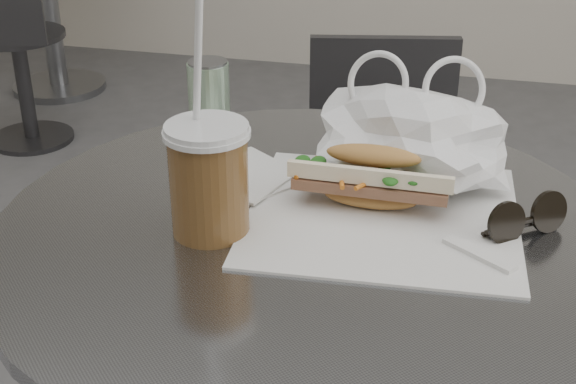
% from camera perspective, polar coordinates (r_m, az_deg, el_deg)
% --- Properties ---
extents(chair_far, '(0.39, 0.42, 0.75)m').
position_cam_1_polar(chair_far, '(1.72, 6.57, -3.80)').
color(chair_far, '#303033').
rests_on(chair_far, ground).
extents(bg_chair, '(0.36, 0.38, 0.65)m').
position_cam_1_polar(bg_chair, '(3.07, -18.56, 8.28)').
color(bg_chair, '#303033').
rests_on(bg_chair, ground).
extents(sandwich_paper, '(0.34, 0.33, 0.00)m').
position_cam_1_polar(sandwich_paper, '(0.99, 6.74, -1.61)').
color(sandwich_paper, white).
rests_on(sandwich_paper, cafe_table).
extents(banh_mi, '(0.24, 0.09, 0.08)m').
position_cam_1_polar(banh_mi, '(0.99, 5.97, 0.98)').
color(banh_mi, '#B57444').
rests_on(banh_mi, sandwich_paper).
extents(iced_coffee, '(0.10, 0.10, 0.29)m').
position_cam_1_polar(iced_coffee, '(0.92, -5.66, 1.05)').
color(iced_coffee, brown).
rests_on(iced_coffee, cafe_table).
extents(sunglasses, '(0.10, 0.09, 0.05)m').
position_cam_1_polar(sunglasses, '(0.98, 16.56, -1.91)').
color(sunglasses, black).
rests_on(sunglasses, cafe_table).
extents(plastic_bag, '(0.25, 0.20, 0.12)m').
position_cam_1_polar(plastic_bag, '(1.06, 8.69, 3.82)').
color(plastic_bag, white).
rests_on(plastic_bag, cafe_table).
extents(napkin_stack, '(0.19, 0.19, 0.01)m').
position_cam_1_polar(napkin_stack, '(1.07, -3.32, 1.08)').
color(napkin_stack, white).
rests_on(napkin_stack, cafe_table).
extents(drink_can, '(0.06, 0.06, 0.12)m').
position_cam_1_polar(drink_can, '(1.19, -5.63, 6.58)').
color(drink_can, '#56955D').
rests_on(drink_can, cafe_table).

